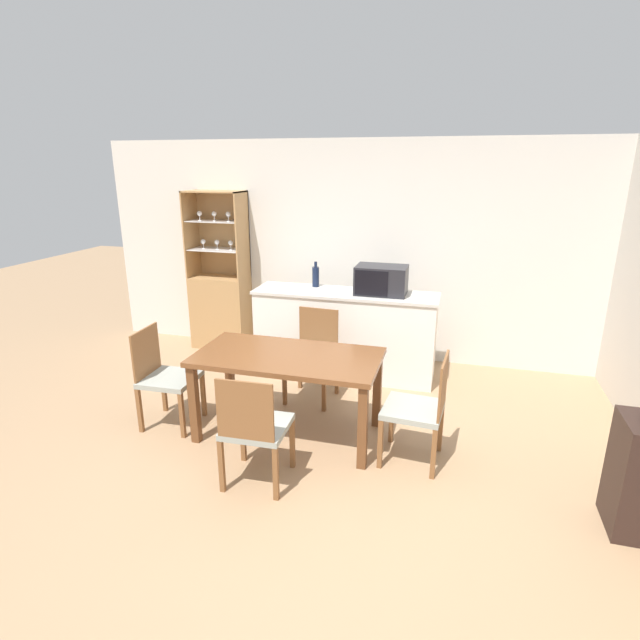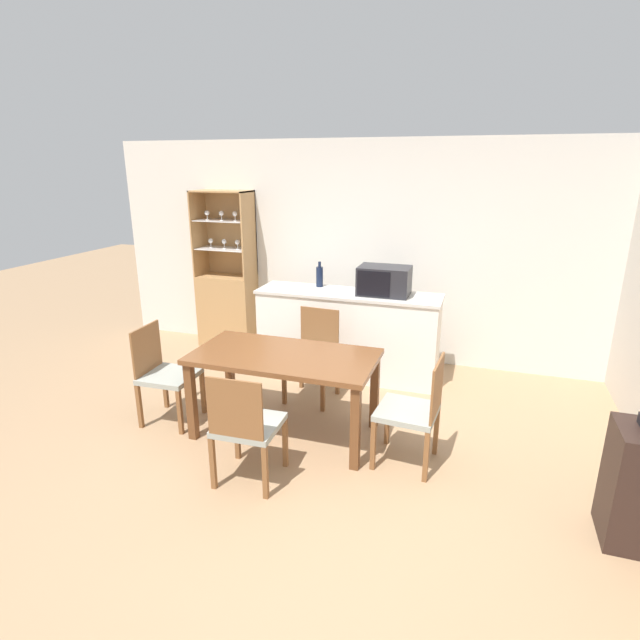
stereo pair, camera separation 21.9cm
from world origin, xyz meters
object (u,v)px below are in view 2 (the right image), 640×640
(dining_chair_head_near, at_px, (246,426))
(wine_bottle, at_px, (320,276))
(dining_table, at_px, (284,365))
(dining_chair_head_far, at_px, (313,355))
(dining_chair_side_left_near, at_px, (165,374))
(microwave, at_px, (384,281))
(dining_chair_side_right_near, at_px, (413,410))
(display_cabinet, at_px, (228,300))

(dining_chair_head_near, relative_size, wine_bottle, 3.16)
(dining_chair_head_near, bearing_deg, dining_table, 88.02)
(dining_chair_head_far, bearing_deg, dining_chair_head_near, 93.86)
(dining_table, height_order, dining_chair_head_near, dining_chair_head_near)
(dining_chair_side_left_near, relative_size, microwave, 1.68)
(dining_chair_side_left_near, bearing_deg, microwave, 130.76)
(dining_table, relative_size, dining_chair_side_left_near, 1.74)
(wine_bottle, bearing_deg, dining_chair_side_right_near, -51.93)
(dining_table, distance_m, wine_bottle, 1.63)
(dining_chair_head_near, distance_m, dining_chair_side_left_near, 1.28)
(dining_chair_side_right_near, bearing_deg, display_cabinet, 57.71)
(display_cabinet, xyz_separation_m, dining_chair_side_right_near, (2.67, -2.00, -0.14))
(dining_chair_side_left_near, height_order, dining_chair_head_far, same)
(dining_chair_head_near, bearing_deg, wine_bottle, 92.97)
(display_cabinet, xyz_separation_m, microwave, (2.11, -0.44, 0.50))
(dining_chair_side_left_near, relative_size, dining_chair_head_far, 1.00)
(dining_table, bearing_deg, microwave, 68.91)
(dining_chair_head_near, distance_m, dining_chair_side_right_near, 1.28)
(display_cabinet, bearing_deg, dining_table, -50.39)
(display_cabinet, distance_m, dining_chair_side_left_near, 2.05)
(display_cabinet, distance_m, dining_chair_head_near, 3.05)
(dining_chair_side_right_near, distance_m, dining_chair_head_far, 1.41)
(display_cabinet, distance_m, dining_table, 2.43)
(dining_chair_side_right_near, distance_m, microwave, 1.78)
(dining_table, bearing_deg, wine_bottle, 97.41)
(microwave, bearing_deg, display_cabinet, 168.20)
(dining_chair_head_near, height_order, dining_chair_side_right_near, same)
(display_cabinet, bearing_deg, dining_chair_head_near, -59.32)
(dining_table, xyz_separation_m, microwave, (0.55, 1.44, 0.46))
(display_cabinet, height_order, dining_chair_head_far, display_cabinet)
(microwave, bearing_deg, wine_bottle, 170.40)
(display_cabinet, relative_size, dining_chair_head_far, 2.20)
(dining_chair_side_right_near, relative_size, microwave, 1.68)
(dining_chair_head_near, bearing_deg, dining_chair_head_far, 87.83)
(dining_table, relative_size, microwave, 2.92)
(dining_chair_side_left_near, bearing_deg, wine_bottle, 149.29)
(dining_chair_head_near, relative_size, dining_chair_side_right_near, 1.00)
(dining_chair_head_far, xyz_separation_m, microwave, (0.55, 0.69, 0.64))
(display_cabinet, xyz_separation_m, dining_chair_head_near, (1.55, -2.62, -0.14))
(dining_table, distance_m, dining_chair_side_right_near, 1.14)
(wine_bottle, bearing_deg, dining_chair_head_near, -84.92)
(dining_chair_head_far, bearing_deg, microwave, -124.55)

